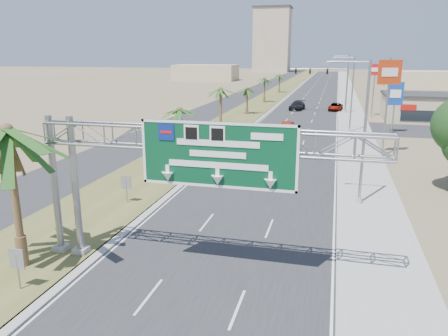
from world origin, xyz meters
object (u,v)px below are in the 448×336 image
object	(u,v)px
palm_near	(7,131)
car_mid_lane	(287,127)
store_building	(444,109)
signal_mast	(335,86)
sign_gantry	(188,150)
car_far	(297,106)
car_left_lane	(258,146)
pole_sign_blue	(395,95)
pole_sign_red_near	(389,79)
pole_sign_red_far	(375,74)
car_right_lane	(336,107)

from	to	relation	value
palm_near	car_mid_lane	bearing A→B (deg)	78.93
store_building	signal_mast	bearing A→B (deg)	160.46
sign_gantry	signal_mast	xyz separation A→B (m)	(6.23, 62.05, -1.21)
sign_gantry	store_building	size ratio (longest dim) A/B	0.93
signal_mast	car_far	size ratio (longest dim) A/B	1.85
store_building	car_left_lane	xyz separation A→B (m)	(-24.34, -29.61, -1.21)
signal_mast	pole_sign_blue	distance (m)	20.74
car_left_lane	pole_sign_blue	distance (m)	22.84
signal_mast	pole_sign_red_near	bearing A→B (deg)	-81.01
car_mid_lane	car_far	size ratio (longest dim) A/B	0.71
pole_sign_red_near	sign_gantry	bearing A→B (deg)	-112.16
pole_sign_blue	pole_sign_red_far	distance (m)	15.91
car_left_lane	pole_sign_red_far	size ratio (longest dim) A/B	0.52
sign_gantry	signal_mast	size ratio (longest dim) A/B	1.63
car_mid_lane	pole_sign_red_near	world-z (taller)	pole_sign_red_near
car_mid_lane	car_right_lane	xyz separation A→B (m)	(6.35, 24.69, 0.05)
car_left_lane	pole_sign_red_near	distance (m)	14.81
car_mid_lane	pole_sign_red_near	bearing A→B (deg)	-39.94
car_far	pole_sign_red_far	size ratio (longest dim) A/B	0.63
car_right_lane	pole_sign_red_near	xyz separation A→B (m)	(5.00, -37.07, 7.22)
store_building	pole_sign_blue	size ratio (longest dim) A/B	2.58
pole_sign_red_far	signal_mast	bearing A→B (deg)	150.79
sign_gantry	pole_sign_red_near	size ratio (longest dim) A/B	1.68
store_building	car_far	distance (m)	25.17
sign_gantry	car_mid_lane	bearing A→B (deg)	89.70
palm_near	car_right_lane	size ratio (longest dim) A/B	1.66
palm_near	pole_sign_blue	world-z (taller)	palm_near
signal_mast	pole_sign_blue	bearing A→B (deg)	-67.83
signal_mast	pole_sign_red_near	world-z (taller)	pole_sign_red_near
signal_mast	car_far	world-z (taller)	signal_mast
signal_mast	pole_sign_blue	size ratio (longest dim) A/B	1.48
car_mid_lane	pole_sign_red_far	world-z (taller)	pole_sign_red_far
pole_sign_red_near	pole_sign_red_far	xyz separation A→B (m)	(0.94, 30.16, -0.88)
signal_mast	car_right_lane	xyz separation A→B (m)	(0.33, 3.40, -4.15)
store_building	pole_sign_red_near	world-z (taller)	pole_sign_red_near
car_far	signal_mast	bearing A→B (deg)	-15.01
palm_near	signal_mast	bearing A→B (deg)	77.34
signal_mast	car_right_lane	world-z (taller)	signal_mast
palm_near	pole_sign_red_far	size ratio (longest dim) A/B	0.94
car_right_lane	pole_sign_red_far	world-z (taller)	pole_sign_red_far
pole_sign_red_near	palm_near	bearing A→B (deg)	-123.02
palm_near	car_far	distance (m)	67.50
car_mid_lane	sign_gantry	bearing A→B (deg)	-82.75
pole_sign_blue	store_building	bearing A→B (deg)	55.79
car_left_lane	pole_sign_blue	bearing A→B (deg)	46.99
car_mid_lane	car_far	world-z (taller)	car_far
pole_sign_red_near	car_mid_lane	bearing A→B (deg)	132.52
signal_mast	car_mid_lane	xyz separation A→B (m)	(-6.02, -21.29, -4.20)
palm_near	car_right_lane	bearing A→B (deg)	77.69
store_building	car_right_lane	world-z (taller)	store_building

